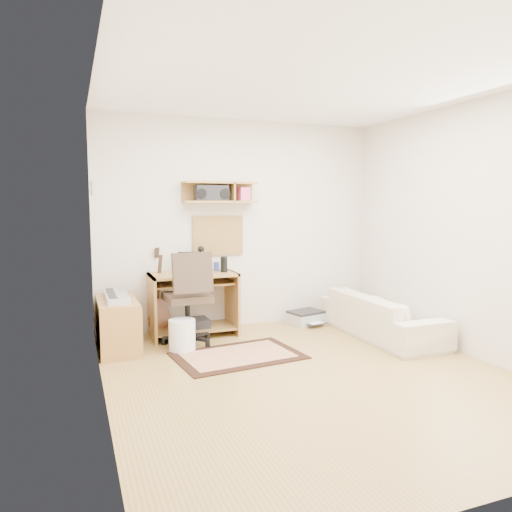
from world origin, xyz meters
name	(u,v)px	position (x,y,z in m)	size (l,w,h in m)	color
floor	(313,377)	(0.00, 0.00, -0.01)	(3.60, 4.00, 0.01)	#A58245
ceiling	(316,81)	(0.00, 0.00, 2.60)	(3.60, 4.00, 0.01)	white
back_wall	(240,224)	(0.00, 2.00, 1.30)	(3.60, 0.01, 2.60)	beige
left_wall	(100,239)	(-1.80, 0.00, 1.30)	(0.01, 4.00, 2.60)	beige
right_wall	(473,230)	(1.80, 0.00, 1.30)	(0.01, 4.00, 2.60)	beige
wall_shelf	(220,192)	(-0.30, 1.88, 1.70)	(0.90, 0.25, 0.26)	#AC7A3C
cork_board	(218,235)	(-0.30, 1.98, 1.17)	(0.64, 0.03, 0.49)	tan
wall_photo	(92,188)	(-1.79, 1.50, 1.72)	(0.02, 0.20, 0.15)	#4C8CBF
desk	(193,304)	(-0.69, 1.73, 0.38)	(1.00, 0.55, 0.75)	#AC7A3C
laptop	(191,263)	(-0.72, 1.71, 0.87)	(0.32, 0.32, 0.25)	silver
speaker	(224,264)	(-0.32, 1.68, 0.84)	(0.08, 0.08, 0.19)	black
desk_lamp	(204,258)	(-0.52, 1.87, 0.90)	(0.10, 0.10, 0.30)	black
pencil_cup	(217,266)	(-0.37, 1.83, 0.80)	(0.07, 0.07, 0.11)	#34459E
boombox	(211,194)	(-0.41, 1.87, 1.68)	(0.39, 0.18, 0.20)	black
rug	(238,355)	(-0.45, 0.79, 0.01)	(1.26, 0.84, 0.02)	#D3BA8D
task_chair	(187,297)	(-0.83, 1.40, 0.53)	(0.54, 0.54, 1.06)	#362A20
cabinet	(117,324)	(-1.58, 1.48, 0.28)	(0.40, 0.90, 0.55)	#AC7A3C
music_keyboard	(117,296)	(-1.58, 1.48, 0.58)	(0.22, 0.72, 0.06)	#B2B5BA
guitar	(159,292)	(-1.06, 1.86, 0.53)	(0.28, 0.18, 1.05)	brown
waste_basket	(182,335)	(-0.95, 1.17, 0.17)	(0.28, 0.28, 0.34)	white
printer	(306,318)	(0.81, 1.74, 0.09)	(0.43, 0.34, 0.16)	#A5A8AA
sofa	(382,308)	(1.38, 0.90, 0.34)	(1.72, 0.50, 0.67)	beige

